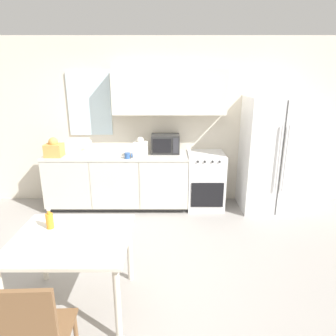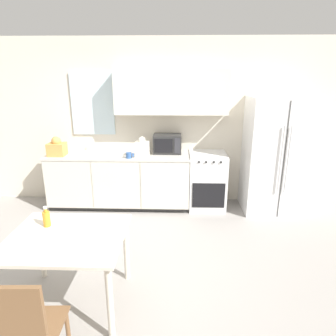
{
  "view_description": "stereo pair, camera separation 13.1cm",
  "coord_description": "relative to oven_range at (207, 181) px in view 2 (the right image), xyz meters",
  "views": [
    {
      "loc": [
        0.4,
        -2.94,
        2.13
      ],
      "look_at": [
        0.41,
        0.5,
        1.05
      ],
      "focal_mm": 32.0,
      "sensor_mm": 36.0,
      "label": 1
    },
    {
      "loc": [
        0.53,
        -2.94,
        2.13
      ],
      "look_at": [
        0.41,
        0.5,
        1.05
      ],
      "focal_mm": 32.0,
      "sensor_mm": 36.0,
      "label": 2
    }
  ],
  "objects": [
    {
      "name": "oven_range",
      "position": [
        0.0,
        0.0,
        0.0
      ],
      "size": [
        0.59,
        0.62,
        0.92
      ],
      "color": "white",
      "rests_on": "ground_plane"
    },
    {
      "name": "dining_chair_near",
      "position": [
        -1.48,
        -3.12,
        0.08
      ],
      "size": [
        0.42,
        0.42,
        0.93
      ],
      "rotation": [
        0.0,
        0.0,
        0.04
      ],
      "color": "brown",
      "rests_on": "ground_plane"
    },
    {
      "name": "grocery_bag_0",
      "position": [
        -1.04,
        -0.14,
        0.58
      ],
      "size": [
        0.22,
        0.19,
        0.32
      ],
      "rotation": [
        0.0,
        0.0,
        -0.11
      ],
      "color": "silver",
      "rests_on": "kitchen_counter"
    },
    {
      "name": "drink_bottle",
      "position": [
        -1.73,
        -2.12,
        0.36
      ],
      "size": [
        0.07,
        0.07,
        0.2
      ],
      "color": "orange",
      "rests_on": "dining_table"
    },
    {
      "name": "ground_plane",
      "position": [
        -1.01,
        -1.71,
        -0.46
      ],
      "size": [
        12.0,
        12.0,
        0.0
      ],
      "primitive_type": "plane",
      "color": "gray"
    },
    {
      "name": "coffee_mug",
      "position": [
        -1.23,
        -0.23,
        0.48
      ],
      "size": [
        0.12,
        0.09,
        0.09
      ],
      "color": "#335999",
      "rests_on": "kitchen_counter"
    },
    {
      "name": "dining_table",
      "position": [
        -1.48,
        -2.29,
        0.18
      ],
      "size": [
        1.04,
        0.91,
        0.74
      ],
      "color": "beige",
      "rests_on": "ground_plane"
    },
    {
      "name": "grocery_bag_1",
      "position": [
        -2.4,
        -0.11,
        0.57
      ],
      "size": [
        0.27,
        0.23,
        0.3
      ],
      "rotation": [
        0.0,
        0.0,
        -0.02
      ],
      "color": "#DB994C",
      "rests_on": "kitchen_counter"
    },
    {
      "name": "wall_back",
      "position": [
        -0.95,
        0.3,
        0.98
      ],
      "size": [
        12.0,
        0.38,
        2.7
      ],
      "color": "beige",
      "rests_on": "ground_plane"
    },
    {
      "name": "kitchen_sink",
      "position": [
        -1.89,
        -0.0,
        0.45
      ],
      "size": [
        0.63,
        0.44,
        0.21
      ],
      "color": "#B7BABC",
      "rests_on": "kitchen_counter"
    },
    {
      "name": "kitchen_counter",
      "position": [
        -1.44,
        -0.01,
        -0.01
      ],
      "size": [
        2.3,
        0.65,
        0.9
      ],
      "color": "#333333",
      "rests_on": "ground_plane"
    },
    {
      "name": "refrigerator",
      "position": [
        1.06,
        -0.05,
        0.45
      ],
      "size": [
        0.95,
        0.76,
        1.82
      ],
      "color": "white",
      "rests_on": "ground_plane"
    },
    {
      "name": "microwave",
      "position": [
        -0.66,
        0.12,
        0.59
      ],
      "size": [
        0.45,
        0.31,
        0.3
      ],
      "color": "#282828",
      "rests_on": "kitchen_counter"
    }
  ]
}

